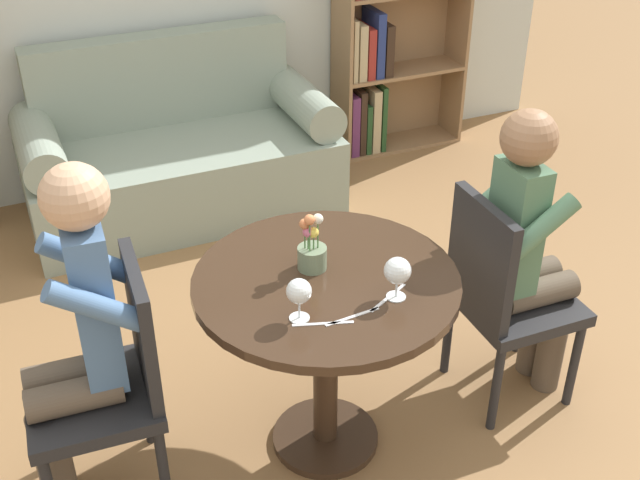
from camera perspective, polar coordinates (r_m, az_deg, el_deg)
ground_plane at (r=3.15m, az=0.38°, el=-14.01°), size 16.00×16.00×0.00m
round_table at (r=2.75m, az=0.42°, el=-5.43°), size 0.90×0.90×0.75m
couch at (r=4.53m, az=-9.97°, el=5.90°), size 1.67×0.80×0.92m
bookshelf_right at (r=5.06m, az=4.54°, el=14.55°), size 0.83×0.28×1.51m
chair_left at (r=2.74m, az=-14.56°, el=-9.48°), size 0.45×0.45×0.90m
chair_right at (r=3.11m, az=12.87°, el=-3.65°), size 0.43×0.43×0.90m
person_left at (r=2.63m, az=-16.99°, el=-6.83°), size 0.43×0.36×1.27m
person_right at (r=3.07m, az=14.62°, el=-0.88°), size 0.42×0.35×1.23m
wine_glass_left at (r=2.43m, az=-1.51°, el=-3.76°), size 0.08×0.08×0.14m
wine_glass_right at (r=2.53m, az=5.53°, el=-2.27°), size 0.09×0.09×0.15m
flower_vase at (r=2.67m, az=-0.58°, el=-0.75°), size 0.10×0.10×0.22m
knife_left_setting at (r=2.49m, az=2.32°, el=-5.48°), size 0.19×0.03×0.00m
fork_left_setting at (r=2.58m, az=4.87°, el=-4.11°), size 0.17×0.10×0.00m
knife_right_setting at (r=2.46m, az=0.22°, el=-5.97°), size 0.18×0.07×0.00m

